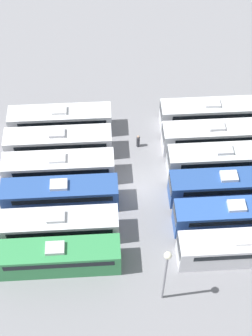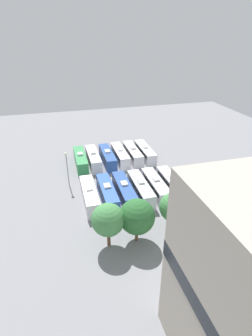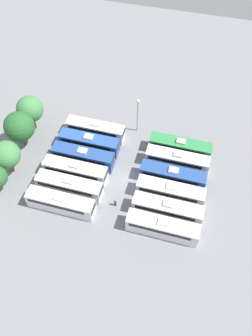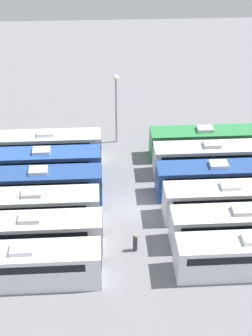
{
  "view_description": "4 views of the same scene",
  "coord_description": "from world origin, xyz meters",
  "px_view_note": "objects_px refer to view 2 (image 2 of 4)",
  "views": [
    {
      "loc": [
        27.71,
        -3.19,
        37.86
      ],
      "look_at": [
        -0.51,
        -1.53,
        2.51
      ],
      "focal_mm": 50.0,
      "sensor_mm": 36.0,
      "label": 1
    },
    {
      "loc": [
        12.49,
        49.81,
        28.91
      ],
      "look_at": [
        -1.29,
        -1.23,
        1.47
      ],
      "focal_mm": 28.0,
      "sensor_mm": 36.0,
      "label": 2
    },
    {
      "loc": [
        -31.32,
        -8.84,
        46.31
      ],
      "look_at": [
        0.35,
        -0.12,
        2.67
      ],
      "focal_mm": 35.0,
      "sensor_mm": 36.0,
      "label": 3
    },
    {
      "loc": [
        -32.71,
        2.39,
        25.65
      ],
      "look_at": [
        1.96,
        0.34,
        2.89
      ],
      "focal_mm": 50.0,
      "sensor_mm": 36.0,
      "label": 4
    }
  ],
  "objects_px": {
    "bus_6": "(171,184)",
    "tree_1": "(174,207)",
    "bus_3": "(108,157)",
    "tree_0": "(197,208)",
    "tree_3": "(108,220)",
    "tree_2": "(137,217)",
    "bus_4": "(93,158)",
    "worker_person": "(145,171)",
    "bus_7": "(156,186)",
    "bus_1": "(133,153)",
    "light_pole": "(67,164)",
    "bus_5": "(81,160)",
    "bus_11": "(90,195)",
    "bus_8": "(141,188)",
    "bus_0": "(145,152)",
    "bus_2": "(120,155)",
    "bus_9": "(124,190)",
    "bus_10": "(107,193)"
  },
  "relations": [
    {
      "from": "bus_1",
      "to": "bus_3",
      "type": "xyz_separation_m",
      "value": [
        6.55,
        0.37,
        0.0
      ]
    },
    {
      "from": "bus_11",
      "to": "light_pole",
      "type": "height_order",
      "value": "light_pole"
    },
    {
      "from": "bus_5",
      "to": "tree_2",
      "type": "relative_size",
      "value": 1.51
    },
    {
      "from": "light_pole",
      "to": "tree_2",
      "type": "xyz_separation_m",
      "value": [
        -8.92,
        19.32,
        -0.68
      ]
    },
    {
      "from": "bus_5",
      "to": "worker_person",
      "type": "xyz_separation_m",
      "value": [
        -13.72,
        8.03,
        -0.9
      ]
    },
    {
      "from": "tree_0",
      "to": "tree_3",
      "type": "distance_m",
      "value": 14.82
    },
    {
      "from": "bus_10",
      "to": "tree_0",
      "type": "relative_size",
      "value": 1.99
    },
    {
      "from": "tree_1",
      "to": "tree_2",
      "type": "distance_m",
      "value": 6.4
    },
    {
      "from": "bus_4",
      "to": "bus_8",
      "type": "height_order",
      "value": "same"
    },
    {
      "from": "bus_9",
      "to": "light_pole",
      "type": "relative_size",
      "value": 1.42
    },
    {
      "from": "worker_person",
      "to": "tree_3",
      "type": "distance_m",
      "value": 24.01
    },
    {
      "from": "bus_4",
      "to": "worker_person",
      "type": "bearing_deg",
      "value": 142.8
    },
    {
      "from": "bus_2",
      "to": "bus_6",
      "type": "distance_m",
      "value": 17.65
    },
    {
      "from": "light_pole",
      "to": "tree_2",
      "type": "bearing_deg",
      "value": 114.79
    },
    {
      "from": "bus_6",
      "to": "bus_11",
      "type": "xyz_separation_m",
      "value": [
        16.59,
        -0.22,
        0.0
      ]
    },
    {
      "from": "bus_6",
      "to": "bus_10",
      "type": "relative_size",
      "value": 1.0
    },
    {
      "from": "bus_3",
      "to": "tree_1",
      "type": "relative_size",
      "value": 1.59
    },
    {
      "from": "bus_2",
      "to": "tree_0",
      "type": "distance_m",
      "value": 28.23
    },
    {
      "from": "bus_1",
      "to": "bus_4",
      "type": "distance_m",
      "value": 10.07
    },
    {
      "from": "bus_8",
      "to": "light_pole",
      "type": "bearing_deg",
      "value": -29.17
    },
    {
      "from": "bus_6",
      "to": "tree_1",
      "type": "xyz_separation_m",
      "value": [
        4.72,
        11.09,
        2.87
      ]
    },
    {
      "from": "bus_0",
      "to": "bus_2",
      "type": "xyz_separation_m",
      "value": [
        6.57,
        0.03,
        0.0
      ]
    },
    {
      "from": "tree_1",
      "to": "tree_3",
      "type": "height_order",
      "value": "tree_3"
    },
    {
      "from": "bus_7",
      "to": "tree_2",
      "type": "bearing_deg",
      "value": 57.37
    },
    {
      "from": "worker_person",
      "to": "bus_3",
      "type": "bearing_deg",
      "value": -48.07
    },
    {
      "from": "bus_6",
      "to": "tree_0",
      "type": "relative_size",
      "value": 1.99
    },
    {
      "from": "bus_3",
      "to": "tree_2",
      "type": "relative_size",
      "value": 1.51
    },
    {
      "from": "bus_0",
      "to": "bus_2",
      "type": "bearing_deg",
      "value": 0.29
    },
    {
      "from": "bus_3",
      "to": "tree_0",
      "type": "xyz_separation_m",
      "value": [
        -9.24,
        27.28,
        1.95
      ]
    },
    {
      "from": "bus_4",
      "to": "tree_2",
      "type": "xyz_separation_m",
      "value": [
        -2.35,
        28.12,
        2.92
      ]
    },
    {
      "from": "bus_5",
      "to": "bus_0",
      "type": "bearing_deg",
      "value": -179.42
    },
    {
      "from": "bus_8",
      "to": "bus_7",
      "type": "bearing_deg",
      "value": -176.91
    },
    {
      "from": "bus_8",
      "to": "bus_11",
      "type": "xyz_separation_m",
      "value": [
        10.0,
        -0.26,
        0.0
      ]
    },
    {
      "from": "bus_5",
      "to": "light_pole",
      "type": "bearing_deg",
      "value": 68.42
    },
    {
      "from": "bus_1",
      "to": "bus_9",
      "type": "xyz_separation_m",
      "value": [
        6.5,
        16.29,
        0.0
      ]
    },
    {
      "from": "tree_2",
      "to": "bus_0",
      "type": "bearing_deg",
      "value": -111.23
    },
    {
      "from": "bus_1",
      "to": "light_pole",
      "type": "distance_m",
      "value": 19.26
    },
    {
      "from": "bus_3",
      "to": "tree_2",
      "type": "distance_m",
      "value": 28.15
    },
    {
      "from": "bus_3",
      "to": "bus_4",
      "type": "bearing_deg",
      "value": -2.34
    },
    {
      "from": "bus_3",
      "to": "bus_6",
      "type": "distance_m",
      "value": 18.91
    },
    {
      "from": "tree_0",
      "to": "bus_1",
      "type": "bearing_deg",
      "value": -84.46
    },
    {
      "from": "bus_2",
      "to": "worker_person",
      "type": "distance_m",
      "value": 9.08
    },
    {
      "from": "bus_0",
      "to": "tree_1",
      "type": "height_order",
      "value": "tree_1"
    },
    {
      "from": "tree_0",
      "to": "tree_2",
      "type": "distance_m",
      "value": 10.46
    },
    {
      "from": "light_pole",
      "to": "bus_9",
      "type": "bearing_deg",
      "value": 144.37
    },
    {
      "from": "bus_7",
      "to": "tree_3",
      "type": "bearing_deg",
      "value": 44.78
    },
    {
      "from": "bus_4",
      "to": "bus_7",
      "type": "distance_m",
      "value": 18.98
    },
    {
      "from": "bus_6",
      "to": "worker_person",
      "type": "bearing_deg",
      "value": -71.09
    },
    {
      "from": "bus_1",
      "to": "bus_8",
      "type": "bearing_deg",
      "value": 78.93
    },
    {
      "from": "bus_7",
      "to": "tree_3",
      "type": "distance_m",
      "value": 17.28
    }
  ]
}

